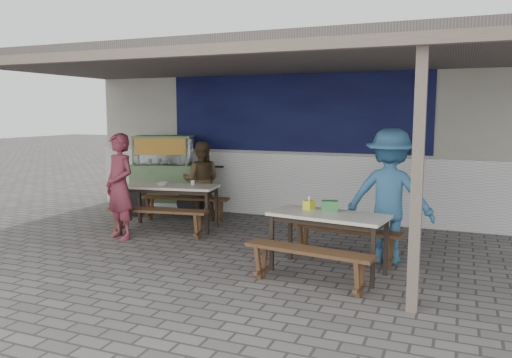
{
  "coord_description": "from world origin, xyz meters",
  "views": [
    {
      "loc": [
        2.73,
        -5.94,
        1.98
      ],
      "look_at": [
        -0.09,
        0.9,
        0.99
      ],
      "focal_mm": 35.0,
      "sensor_mm": 36.0,
      "label": 1
    }
  ],
  "objects_px": {
    "patron_wall_side": "(201,180)",
    "donation_box": "(330,206)",
    "table_right": "(328,220)",
    "bench_right_street": "(308,258)",
    "patron_street_side": "(120,187)",
    "bench_left_street": "(157,216)",
    "condiment_jar": "(193,183)",
    "bench_right_wall": "(345,236)",
    "table_left": "(171,190)",
    "vendor_cart": "(166,171)",
    "bench_left_wall": "(184,203)",
    "patron_right_table": "(390,196)",
    "condiment_bowl": "(162,183)",
    "tissue_box": "(309,205)"
  },
  "relations": [
    {
      "from": "patron_wall_side",
      "to": "donation_box",
      "type": "distance_m",
      "value": 3.6
    },
    {
      "from": "table_right",
      "to": "bench_right_street",
      "type": "distance_m",
      "value": 0.68
    },
    {
      "from": "patron_street_side",
      "to": "patron_wall_side",
      "type": "bearing_deg",
      "value": 95.69
    },
    {
      "from": "bench_left_street",
      "to": "patron_street_side",
      "type": "distance_m",
      "value": 0.75
    },
    {
      "from": "bench_left_street",
      "to": "donation_box",
      "type": "distance_m",
      "value": 3.04
    },
    {
      "from": "bench_left_street",
      "to": "condiment_jar",
      "type": "relative_size",
      "value": 21.98
    },
    {
      "from": "bench_right_street",
      "to": "bench_right_wall",
      "type": "xyz_separation_m",
      "value": [
        0.16,
        1.19,
        0.0
      ]
    },
    {
      "from": "bench_right_street",
      "to": "condiment_jar",
      "type": "relative_size",
      "value": 20.12
    },
    {
      "from": "table_left",
      "to": "bench_right_wall",
      "type": "distance_m",
      "value": 3.25
    },
    {
      "from": "vendor_cart",
      "to": "donation_box",
      "type": "xyz_separation_m",
      "value": [
        3.85,
        -2.28,
        -0.02
      ]
    },
    {
      "from": "table_left",
      "to": "patron_street_side",
      "type": "relative_size",
      "value": 0.99
    },
    {
      "from": "bench_left_wall",
      "to": "bench_right_street",
      "type": "relative_size",
      "value": 1.09
    },
    {
      "from": "bench_left_wall",
      "to": "patron_street_side",
      "type": "xyz_separation_m",
      "value": [
        -0.28,
        -1.48,
        0.49
      ]
    },
    {
      "from": "patron_street_side",
      "to": "patron_right_table",
      "type": "xyz_separation_m",
      "value": [
        4.07,
        0.35,
        0.06
      ]
    },
    {
      "from": "patron_wall_side",
      "to": "condiment_jar",
      "type": "xyz_separation_m",
      "value": [
        0.21,
        -0.69,
        0.06
      ]
    },
    {
      "from": "bench_left_street",
      "to": "condiment_bowl",
      "type": "height_order",
      "value": "condiment_bowl"
    },
    {
      "from": "donation_box",
      "to": "vendor_cart",
      "type": "bearing_deg",
      "value": 149.34
    },
    {
      "from": "bench_left_street",
      "to": "patron_wall_side",
      "type": "distance_m",
      "value": 1.53
    },
    {
      "from": "condiment_jar",
      "to": "vendor_cart",
      "type": "bearing_deg",
      "value": 140.82
    },
    {
      "from": "bench_left_wall",
      "to": "table_right",
      "type": "bearing_deg",
      "value": -40.65
    },
    {
      "from": "patron_right_table",
      "to": "donation_box",
      "type": "distance_m",
      "value": 0.91
    },
    {
      "from": "vendor_cart",
      "to": "patron_right_table",
      "type": "xyz_separation_m",
      "value": [
        4.5,
        -1.65,
        0.06
      ]
    },
    {
      "from": "bench_left_street",
      "to": "condiment_jar",
      "type": "bearing_deg",
      "value": 65.67
    },
    {
      "from": "bench_left_street",
      "to": "bench_right_wall",
      "type": "distance_m",
      "value": 3.05
    },
    {
      "from": "table_right",
      "to": "patron_right_table",
      "type": "distance_m",
      "value": 1.02
    },
    {
      "from": "bench_left_wall",
      "to": "vendor_cart",
      "type": "bearing_deg",
      "value": 133.89
    },
    {
      "from": "table_left",
      "to": "patron_street_side",
      "type": "xyz_separation_m",
      "value": [
        -0.37,
        -0.89,
        0.16
      ]
    },
    {
      "from": "bench_right_wall",
      "to": "vendor_cart",
      "type": "relative_size",
      "value": 0.86
    },
    {
      "from": "patron_wall_side",
      "to": "patron_street_side",
      "type": "bearing_deg",
      "value": 56.77
    },
    {
      "from": "patron_right_table",
      "to": "donation_box",
      "type": "height_order",
      "value": "patron_right_table"
    },
    {
      "from": "table_left",
      "to": "bench_left_street",
      "type": "bearing_deg",
      "value": -90.0
    },
    {
      "from": "bench_right_street",
      "to": "patron_right_table",
      "type": "bearing_deg",
      "value": 70.35
    },
    {
      "from": "bench_left_street",
      "to": "table_right",
      "type": "height_order",
      "value": "table_right"
    },
    {
      "from": "patron_wall_side",
      "to": "patron_right_table",
      "type": "height_order",
      "value": "patron_right_table"
    },
    {
      "from": "vendor_cart",
      "to": "donation_box",
      "type": "distance_m",
      "value": 4.48
    },
    {
      "from": "patron_street_side",
      "to": "patron_wall_side",
      "type": "height_order",
      "value": "patron_street_side"
    },
    {
      "from": "vendor_cart",
      "to": "donation_box",
      "type": "height_order",
      "value": "vendor_cart"
    },
    {
      "from": "condiment_jar",
      "to": "bench_left_street",
      "type": "bearing_deg",
      "value": -104.71
    },
    {
      "from": "patron_street_side",
      "to": "condiment_jar",
      "type": "bearing_deg",
      "value": 78.61
    },
    {
      "from": "bench_left_wall",
      "to": "condiment_jar",
      "type": "distance_m",
      "value": 0.71
    },
    {
      "from": "table_left",
      "to": "donation_box",
      "type": "height_order",
      "value": "donation_box"
    },
    {
      "from": "condiment_bowl",
      "to": "table_left",
      "type": "bearing_deg",
      "value": 1.22
    },
    {
      "from": "vendor_cart",
      "to": "bench_left_wall",
      "type": "bearing_deg",
      "value": -55.91
    },
    {
      "from": "patron_right_table",
      "to": "patron_street_side",
      "type": "bearing_deg",
      "value": 5.8
    },
    {
      "from": "table_right",
      "to": "condiment_bowl",
      "type": "relative_size",
      "value": 7.72
    },
    {
      "from": "bench_right_wall",
      "to": "vendor_cart",
      "type": "xyz_separation_m",
      "value": [
        -3.96,
        1.84,
        0.49
      ]
    },
    {
      "from": "bench_right_wall",
      "to": "vendor_cart",
      "type": "height_order",
      "value": "vendor_cart"
    },
    {
      "from": "bench_left_wall",
      "to": "tissue_box",
      "type": "xyz_separation_m",
      "value": [
        2.87,
        -1.74,
        0.46
      ]
    },
    {
      "from": "condiment_bowl",
      "to": "table_right",
      "type": "bearing_deg",
      "value": -22.08
    },
    {
      "from": "vendor_cart",
      "to": "condiment_bowl",
      "type": "relative_size",
      "value": 9.32
    }
  ]
}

